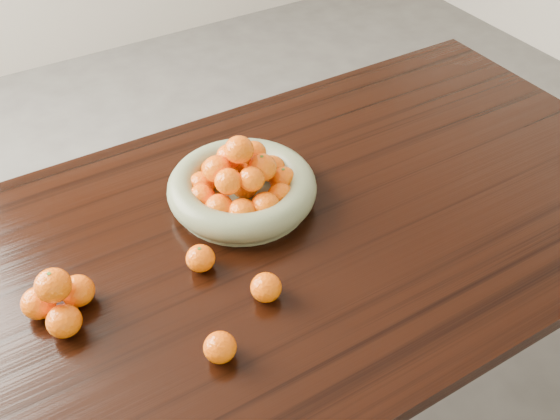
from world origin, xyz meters
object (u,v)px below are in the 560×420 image
dining_table (275,259)px  orange_pyramid (58,300)px  fruit_bowl (242,185)px  loose_orange_0 (200,258)px

dining_table → orange_pyramid: size_ratio=14.10×
fruit_bowl → loose_orange_0: bearing=-140.7°
dining_table → orange_pyramid: orange_pyramid is taller
dining_table → orange_pyramid: bearing=178.8°
orange_pyramid → loose_orange_0: (0.29, -0.03, -0.02)m
loose_orange_0 → dining_table: bearing=4.6°
dining_table → orange_pyramid: (-0.48, 0.01, 0.14)m
dining_table → fruit_bowl: bearing=93.8°
fruit_bowl → loose_orange_0: 0.23m
fruit_bowl → loose_orange_0: size_ratio=5.66×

